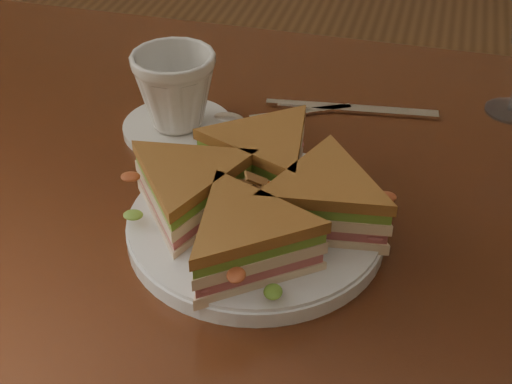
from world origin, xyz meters
TOP-DOWN VIEW (x-y plane):
  - table at (0.00, 0.00)m, footprint 1.20×0.80m
  - plate at (-0.03, -0.07)m, footprint 0.25×0.25m
  - sandwich_wedges at (-0.03, -0.07)m, footprint 0.29×0.29m
  - crisps_mound at (-0.03, -0.07)m, footprint 0.09×0.09m
  - spoon at (-0.10, 0.13)m, footprint 0.17×0.10m
  - knife at (0.01, 0.19)m, footprint 0.21×0.04m
  - saucer at (-0.17, 0.09)m, footprint 0.13×0.13m
  - coffee_cup at (-0.17, 0.09)m, footprint 0.13×0.13m

SIDE VIEW (x-z plane):
  - table at x=0.00m, z-range 0.28..1.03m
  - knife at x=0.01m, z-range 0.75..0.75m
  - spoon at x=-0.10m, z-range 0.75..0.76m
  - saucer at x=-0.17m, z-range 0.75..0.76m
  - plate at x=-0.03m, z-range 0.75..0.77m
  - crisps_mound at x=-0.03m, z-range 0.77..0.82m
  - sandwich_wedges at x=-0.03m, z-range 0.77..0.82m
  - coffee_cup at x=-0.17m, z-range 0.76..0.85m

